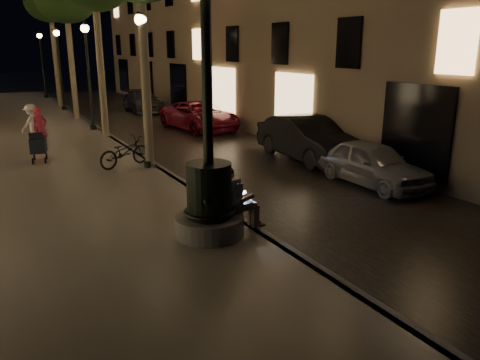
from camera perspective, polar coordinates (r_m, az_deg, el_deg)
ground at (r=21.92m, az=-16.07°, el=5.12°), size 120.00×120.00×0.00m
cobble_lane at (r=22.76m, az=-8.69°, el=5.97°), size 6.00×45.00×0.02m
promenade at (r=21.40m, az=-26.56°, el=4.07°), size 8.00×45.00×0.20m
curb_strip at (r=21.90m, az=-16.09°, el=5.38°), size 0.25×45.00×0.20m
fountain_lamppost at (r=9.27m, az=-3.80°, el=-0.87°), size 1.40×1.40×5.21m
seated_man_laptop at (r=9.62m, az=-0.46°, el=-2.03°), size 1.00×0.34×1.37m
tree_third at (r=26.52m, az=-20.50°, el=19.89°), size 3.00×3.00×7.20m
tree_far at (r=32.46m, az=-22.20°, el=19.35°), size 3.00×3.00×7.50m
lamp_curb_a at (r=14.75m, az=-11.69°, el=13.10°), size 0.36×0.36×4.81m
lamp_curb_b at (r=22.50m, az=-18.09°, el=13.54°), size 0.36×0.36×4.81m
lamp_curb_c at (r=30.38m, az=-21.19°, el=13.70°), size 0.36×0.36×4.81m
lamp_curb_d at (r=38.31m, az=-23.02°, el=13.77°), size 0.36×0.36×4.81m
stroller at (r=16.78m, az=-23.39°, el=3.96°), size 0.61×1.15×1.16m
car_front at (r=14.06m, az=15.83°, el=1.96°), size 1.53×3.74×1.27m
car_second at (r=16.70m, az=8.23°, el=5.02°), size 1.86×4.73×1.53m
car_third at (r=22.79m, az=-4.95°, el=7.79°), size 2.68×5.03×1.35m
car_rear at (r=29.90m, az=-11.75°, el=9.37°), size 1.90×4.38×1.25m
pedestrian_red at (r=18.69m, az=-23.18°, el=5.76°), size 0.68×0.58×1.58m
pedestrian_white at (r=20.21m, az=-23.99°, el=6.29°), size 1.14×1.06×1.55m
bicycle at (r=15.29m, az=-13.90°, el=3.36°), size 1.92×1.19×0.95m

